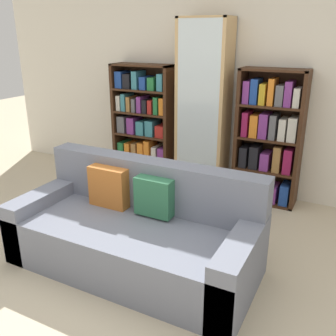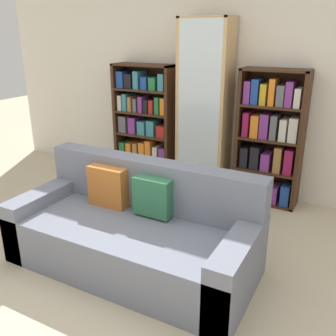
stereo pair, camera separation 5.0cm
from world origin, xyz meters
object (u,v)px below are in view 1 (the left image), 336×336
bookshelf_left (144,126)px  wine_bottle (215,200)px  bookshelf_right (268,140)px  couch (136,233)px  display_cabinet (204,109)px

bookshelf_left → wine_bottle: bearing=-24.5°
bookshelf_left → bookshelf_right: bearing=-0.0°
wine_bottle → couch: bearing=-101.2°
display_cabinet → wine_bottle: (0.38, -0.54, -0.88)m
couch → wine_bottle: couch is taller
display_cabinet → wine_bottle: size_ratio=6.08×
bookshelf_right → wine_bottle: bearing=-125.9°
bookshelf_left → wine_bottle: 1.46m
couch → display_cabinet: (-0.14, 1.78, 0.73)m
couch → bookshelf_left: bearing=118.6°
bookshelf_left → wine_bottle: size_ratio=4.49×
couch → display_cabinet: bearing=94.4°
wine_bottle → bookshelf_right: bearing=54.1°
wine_bottle → display_cabinet: bearing=125.2°
display_cabinet → bookshelf_right: display_cabinet is taller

